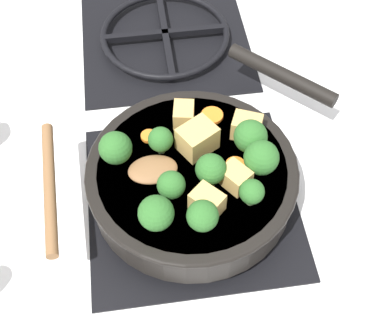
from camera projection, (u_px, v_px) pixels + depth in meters
name	position (u px, v px, depth m)	size (l,w,h in m)	color
ground_plane	(192.00, 201.00, 0.81)	(2.40, 2.40, 0.00)	white
front_burner_grate	(192.00, 197.00, 0.80)	(0.31, 0.31, 0.03)	black
rear_burner_grate	(165.00, 37.00, 1.00)	(0.31, 0.31, 0.03)	black
skillet_pan	(193.00, 177.00, 0.76)	(0.40, 0.40, 0.06)	black
wooden_spoon	(98.00, 179.00, 0.72)	(0.19, 0.21, 0.02)	brown
tofu_cube_center_large	(247.00, 127.00, 0.76)	(0.04, 0.03, 0.03)	tan
tofu_cube_near_handle	(235.00, 178.00, 0.71)	(0.04, 0.03, 0.03)	tan
tofu_cube_east_chunk	(186.00, 114.00, 0.77)	(0.04, 0.03, 0.03)	tan
tofu_cube_west_chunk	(197.00, 139.00, 0.74)	(0.05, 0.04, 0.04)	tan
tofu_cube_back_piece	(207.00, 202.00, 0.69)	(0.04, 0.03, 0.03)	tan
broccoli_floret_near_spoon	(171.00, 185.00, 0.69)	(0.04, 0.04, 0.04)	#709956
broccoli_floret_center_top	(211.00, 169.00, 0.70)	(0.04, 0.04, 0.05)	#709956
broccoli_floret_east_rim	(252.00, 192.00, 0.68)	(0.03, 0.03, 0.04)	#709956
broccoli_floret_west_rim	(261.00, 158.00, 0.71)	(0.05, 0.05, 0.05)	#709956
broccoli_floret_north_edge	(200.00, 216.00, 0.66)	(0.04, 0.04, 0.05)	#709956
broccoli_floret_south_cluster	(156.00, 213.00, 0.66)	(0.05, 0.05, 0.05)	#709956
broccoli_floret_mid_floret	(115.00, 148.00, 0.72)	(0.05, 0.05, 0.05)	#709956
broccoli_floret_small_inner	(251.00, 137.00, 0.73)	(0.05, 0.05, 0.05)	#709956
broccoli_floret_tall_stem	(161.00, 140.00, 0.73)	(0.04, 0.04, 0.04)	#709956
carrot_slice_orange_thin	(212.00, 115.00, 0.79)	(0.03, 0.03, 0.01)	orange
carrot_slice_near_center	(235.00, 165.00, 0.74)	(0.03, 0.03, 0.01)	orange
carrot_slice_edge_slice	(149.00, 136.00, 0.77)	(0.02, 0.02, 0.01)	orange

